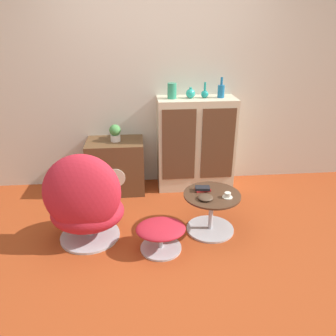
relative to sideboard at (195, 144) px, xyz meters
name	(u,v)px	position (x,y,z in m)	size (l,w,h in m)	color
ground_plane	(172,249)	(-0.42, -1.30, -0.56)	(12.00, 12.00, 0.00)	#9E3D19
wall_back	(159,80)	(-0.42, 0.23, 0.74)	(6.40, 0.06, 2.60)	beige
sideboard	(195,144)	(0.00, 0.00, 0.00)	(0.92, 0.41, 1.12)	beige
tv_console	(116,166)	(-0.98, -0.04, -0.24)	(0.67, 0.48, 0.64)	brown
egg_chair	(85,203)	(-1.20, -1.08, -0.15)	(0.73, 0.67, 0.92)	#B7B7BC
ottoman	(161,232)	(-0.52, -1.27, -0.38)	(0.45, 0.38, 0.26)	#B7B7BC
coffee_table	(211,211)	(-0.01, -1.02, -0.34)	(0.55, 0.55, 0.41)	#B7B7BC
vase_leftmost	(172,91)	(-0.29, 0.00, 0.65)	(0.10, 0.10, 0.18)	#2D8E6B
vase_inner_left	(191,93)	(-0.08, 0.00, 0.61)	(0.11, 0.11, 0.12)	teal
vase_inner_right	(205,93)	(0.09, 0.00, 0.61)	(0.09, 0.09, 0.18)	teal
vase_rightmost	(221,91)	(0.28, 0.00, 0.64)	(0.08, 0.08, 0.23)	#196699
potted_plant	(115,132)	(-0.96, -0.03, 0.18)	(0.13, 0.13, 0.20)	silver
teacup	(228,195)	(0.12, -1.09, -0.13)	(0.10, 0.10, 0.05)	silver
book_stack	(203,189)	(-0.09, -0.94, -0.13)	(0.16, 0.11, 0.04)	red
bowl	(205,197)	(-0.09, -1.11, -0.14)	(0.14, 0.14, 0.04)	#4C3828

